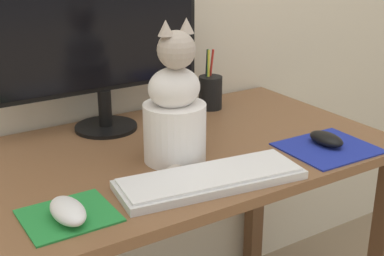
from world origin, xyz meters
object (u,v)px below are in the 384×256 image
(keyboard, at_px, (211,179))
(computer_mouse_left, at_px, (68,211))
(cat, at_px, (175,110))
(pen_cup, at_px, (210,91))
(monitor, at_px, (101,46))
(computer_mouse_right, at_px, (326,139))

(keyboard, bearing_deg, computer_mouse_left, -174.21)
(cat, xyz_separation_m, pen_cup, (0.29, 0.28, -0.07))
(computer_mouse_left, bearing_deg, keyboard, -2.09)
(monitor, height_order, computer_mouse_left, monitor)
(computer_mouse_left, xyz_separation_m, pen_cup, (0.60, 0.42, 0.03))
(computer_mouse_left, bearing_deg, monitor, 58.01)
(computer_mouse_right, distance_m, cat, 0.40)
(computer_mouse_left, xyz_separation_m, computer_mouse_right, (0.68, 0.01, -0.00))
(computer_mouse_left, distance_m, cat, 0.36)
(cat, bearing_deg, monitor, 98.25)
(computer_mouse_left, bearing_deg, pen_cup, 34.60)
(computer_mouse_right, bearing_deg, computer_mouse_left, -179.28)
(computer_mouse_left, xyz_separation_m, cat, (0.31, 0.14, 0.10))
(monitor, distance_m, computer_mouse_right, 0.62)
(cat, bearing_deg, keyboard, -92.42)
(computer_mouse_right, bearing_deg, keyboard, -176.87)
(cat, bearing_deg, pen_cup, 41.64)
(keyboard, xyz_separation_m, computer_mouse_right, (0.37, 0.02, 0.01))
(monitor, bearing_deg, keyboard, -83.10)
(computer_mouse_right, xyz_separation_m, cat, (-0.36, 0.13, 0.10))
(computer_mouse_left, bearing_deg, cat, 23.66)
(keyboard, relative_size, computer_mouse_left, 3.77)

